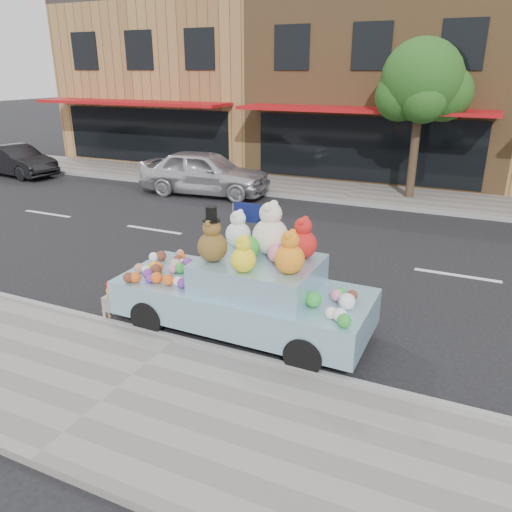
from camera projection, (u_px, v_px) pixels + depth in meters
The scene contains 11 objects.
ground at pixel (287, 250), 12.47m from camera, with size 120.00×120.00×0.00m, color black.
near_sidewalk at pixel (117, 391), 6.91m from camera, with size 60.00×3.00×0.12m, color gray.
far_sidewalk at pixel (352, 193), 17.99m from camera, with size 60.00×3.00×0.12m, color gray.
near_kerb at pixel (177, 340), 8.18m from camera, with size 60.00×0.12×0.13m, color gray.
far_kerb at pixel (341, 202), 16.70m from camera, with size 60.00×0.12×0.13m, color gray.
storefront_left at pixel (189, 82), 25.27m from camera, with size 10.00×9.80×7.30m.
storefront_mid at pixel (389, 84), 21.39m from camera, with size 10.00×9.80×7.30m.
street_tree at pixel (422, 87), 15.97m from camera, with size 3.00×2.70×5.22m.
car_silver at pixel (205, 172), 17.74m from camera, with size 1.87×4.65×1.58m, color silver.
car_dark at pixel (17, 161), 20.92m from camera, with size 1.35×3.87×1.28m, color black.
art_car at pixel (245, 288), 8.35m from camera, with size 4.51×1.83×2.25m.
Camera 1 is at (4.16, -10.99, 4.24)m, focal length 35.00 mm.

